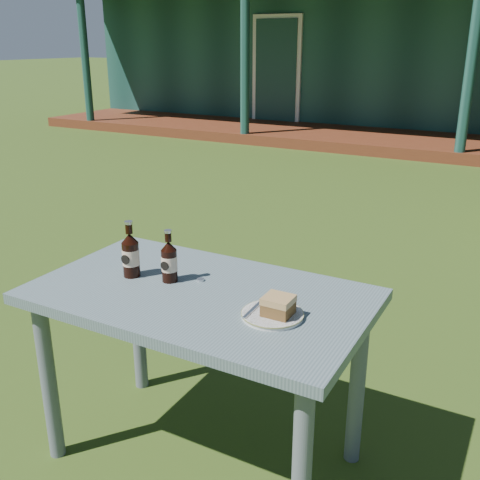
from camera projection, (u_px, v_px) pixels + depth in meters
The scene contains 8 objects.
ground at pixel (338, 301), 3.56m from camera, with size 80.00×80.00×0.00m, color #334916.
cafe_table at pixel (200, 317), 2.03m from camera, with size 1.20×0.70×0.72m.
plate at pixel (272, 314), 1.81m from camera, with size 0.20×0.20×0.01m.
cake_slice at pixel (278, 305), 1.79m from camera, with size 0.09×0.09×0.06m.
fork at pixel (253, 309), 1.83m from camera, with size 0.01×0.14×0.00m, color silver.
cola_bottle_near at pixel (169, 261), 2.05m from camera, with size 0.06×0.06×0.20m.
cola_bottle_far at pixel (131, 254), 2.10m from camera, with size 0.06×0.07×0.22m.
bottle_cap at pixel (201, 280), 2.08m from camera, with size 0.03×0.03×0.01m, color silver.
Camera 1 is at (1.00, -3.13, 1.56)m, focal length 42.00 mm.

